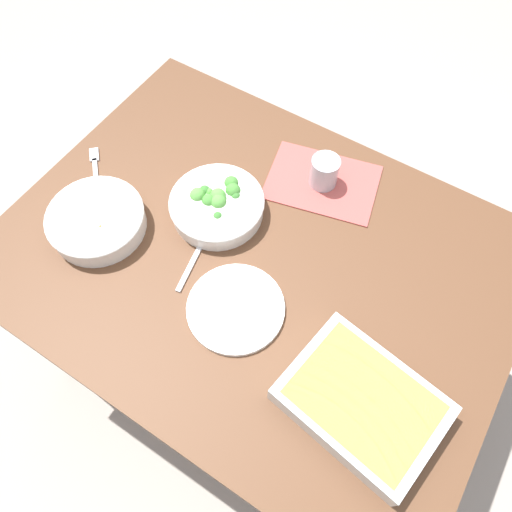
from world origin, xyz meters
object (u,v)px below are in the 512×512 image
object	(u,v)px
baking_dish	(362,402)
fork_on_table	(95,170)
broccoli_bowl	(217,205)
side_plate	(236,308)
spoon_by_stew	(114,234)
drink_cup	(324,173)
spoon_by_broccoli	(198,251)
stew_bowl	(97,220)

from	to	relation	value
baking_dish	fork_on_table	size ratio (longest dim) A/B	2.39
broccoli_bowl	side_plate	distance (m)	0.27
side_plate	broccoli_bowl	bearing A→B (deg)	-46.90
spoon_by_stew	drink_cup	bearing A→B (deg)	-130.46
broccoli_bowl	side_plate	bearing A→B (deg)	133.10
baking_dish	side_plate	world-z (taller)	baking_dish
spoon_by_stew	fork_on_table	world-z (taller)	spoon_by_stew
broccoli_bowl	spoon_by_broccoli	world-z (taller)	broccoli_bowl
broccoli_bowl	spoon_by_broccoli	xyz separation A→B (m)	(-0.03, 0.12, -0.03)
stew_bowl	broccoli_bowl	world-z (taller)	broccoli_bowl
side_plate	drink_cup	bearing A→B (deg)	-88.99
stew_bowl	fork_on_table	bearing A→B (deg)	-44.92
stew_bowl	broccoli_bowl	size ratio (longest dim) A/B	1.01
spoon_by_broccoli	fork_on_table	xyz separation A→B (m)	(0.37, -0.06, -0.00)
baking_dish	fork_on_table	bearing A→B (deg)	-11.53
stew_bowl	spoon_by_broccoli	world-z (taller)	stew_bowl
baking_dish	fork_on_table	xyz separation A→B (m)	(0.86, -0.18, -0.03)
spoon_by_stew	side_plate	bearing A→B (deg)	179.24
spoon_by_broccoli	spoon_by_stew	bearing A→B (deg)	19.33
side_plate	stew_bowl	bearing A→B (deg)	-0.42
stew_bowl	drink_cup	world-z (taller)	drink_cup
broccoli_bowl	spoon_by_stew	bearing A→B (deg)	47.54
stew_bowl	drink_cup	size ratio (longest dim) A/B	2.78
baking_dish	spoon_by_broccoli	bearing A→B (deg)	-13.70
drink_cup	side_plate	bearing A→B (deg)	91.01
fork_on_table	spoon_by_broccoli	bearing A→B (deg)	171.35
side_plate	fork_on_table	bearing A→B (deg)	-13.95
broccoli_bowl	baking_dish	size ratio (longest dim) A/B	0.71
fork_on_table	broccoli_bowl	bearing A→B (deg)	-169.52
spoon_by_stew	fork_on_table	distance (m)	0.21
broccoli_bowl	baking_dish	distance (m)	0.57
side_plate	fork_on_table	xyz separation A→B (m)	(0.53, -0.13, -0.00)
drink_cup	spoon_by_stew	xyz separation A→B (m)	(0.35, 0.41, -0.03)
drink_cup	baking_dish	bearing A→B (deg)	126.06
drink_cup	spoon_by_stew	bearing A→B (deg)	49.54
side_plate	fork_on_table	distance (m)	0.55
stew_bowl	spoon_by_stew	xyz separation A→B (m)	(-0.04, -0.00, -0.03)
drink_cup	side_plate	distance (m)	0.42
side_plate	spoon_by_broccoli	world-z (taller)	side_plate
stew_bowl	baking_dish	xyz separation A→B (m)	(-0.73, 0.05, 0.00)
spoon_by_stew	fork_on_table	bearing A→B (deg)	-36.43
side_plate	fork_on_table	world-z (taller)	side_plate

